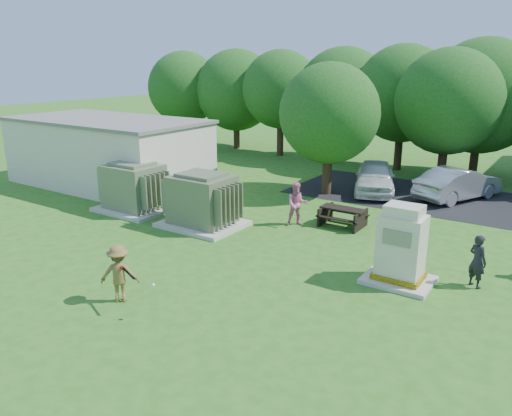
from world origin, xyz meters
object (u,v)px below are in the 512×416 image
Objects in this scene: person_by_generator at (477,261)px; car_white at (375,177)px; transformer_left at (134,188)px; car_silver_a at (458,184)px; transformer_right at (202,201)px; generator_cabinet at (401,249)px; picnic_table at (343,215)px; person_at_picnic at (297,204)px; batter at (119,274)px.

person_by_generator is 0.35× the size of car_white.
person_by_generator is at bearing 0.50° from transformer_left.
car_white is (7.30, 8.52, -0.21)m from transformer_left.
person_by_generator is at bearing 129.99° from car_silver_a.
generator_cabinet is (7.91, -0.79, 0.04)m from transformer_right.
generator_cabinet is 5.12m from picnic_table.
car_silver_a reaches higher than picnic_table.
generator_cabinet is 10.27m from car_white.
person_at_picnic is at bearing 84.54° from car_silver_a.
person_at_picnic is (0.78, 8.06, 0.07)m from batter.
transformer_left reaches higher than car_white.
person_by_generator is 7.09m from person_at_picnic.
generator_cabinet is at bearing 57.29° from person_by_generator.
transformer_left reaches higher than batter.
person_by_generator is (7.60, 6.12, -0.01)m from batter.
picnic_table is 1.79m from person_at_picnic.
generator_cabinet reaches higher than car_silver_a.
car_white is at bearing 38.44° from car_silver_a.
person_at_picnic is 0.38× the size of car_silver_a.
car_silver_a is at bearing -6.61° from car_white.
transformer_left is at bearing 176.12° from generator_cabinet.
generator_cabinet is 10.24m from car_silver_a.
person_at_picnic reaches higher than car_white.
picnic_table is at bearing 33.56° from transformer_right.
car_white is 3.72m from car_silver_a.
transformer_left is 0.67× the size of car_silver_a.
picnic_table is at bearing 91.48° from car_silver_a.
person_at_picnic is (6.67, 2.06, -0.12)m from transformer_left.
generator_cabinet is 7.75m from batter.
transformer_right reaches higher than person_at_picnic.
transformer_right reaches higher than batter.
picnic_table is at bearing 19.94° from transformer_left.
person_at_picnic reaches higher than person_by_generator.
transformer_left is 3.70m from transformer_right.
generator_cabinet is 0.52× the size of car_silver_a.
generator_cabinet reaches higher than person_by_generator.
transformer_right is 9.79m from person_by_generator.
transformer_left reaches higher than person_by_generator.
batter is at bearing -137.63° from generator_cabinet.
transformer_left is 11.64m from generator_cabinet.
generator_cabinet is at bearing -174.99° from batter.
transformer_left is 8.41m from batter.
transformer_left reaches higher than car_silver_a.
generator_cabinet reaches higher than car_white.
car_white is (0.63, 6.47, -0.09)m from person_at_picnic.
transformer_right is 7.95m from generator_cabinet.
transformer_left is 6.98m from person_at_picnic.
transformer_right is 1.31× the size of generator_cabinet.
person_at_picnic is 8.50m from car_silver_a.
transformer_right reaches higher than picnic_table.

